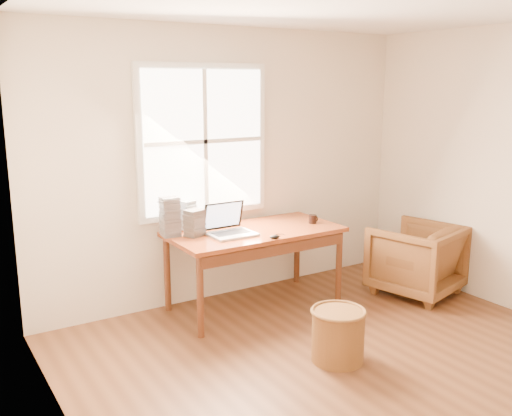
{
  "coord_description": "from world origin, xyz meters",
  "views": [
    {
      "loc": [
        -2.7,
        -2.54,
        2.08
      ],
      "look_at": [
        -0.08,
        1.65,
        0.99
      ],
      "focal_mm": 40.0,
      "sensor_mm": 36.0,
      "label": 1
    }
  ],
  "objects_px": {
    "wicker_stool": "(338,336)",
    "armchair": "(416,259)",
    "cd_stack_a": "(187,215)",
    "laptop": "(233,221)",
    "coffee_mug": "(313,219)",
    "desk": "(255,232)"
  },
  "relations": [
    {
      "from": "wicker_stool",
      "to": "laptop",
      "type": "distance_m",
      "value": 1.39
    },
    {
      "from": "wicker_stool",
      "to": "coffee_mug",
      "type": "relative_size",
      "value": 4.74
    },
    {
      "from": "laptop",
      "to": "coffee_mug",
      "type": "relative_size",
      "value": 4.58
    },
    {
      "from": "wicker_stool",
      "to": "cd_stack_a",
      "type": "distance_m",
      "value": 1.82
    },
    {
      "from": "wicker_stool",
      "to": "laptop",
      "type": "bearing_deg",
      "value": 101.51
    },
    {
      "from": "laptop",
      "to": "coffee_mug",
      "type": "height_order",
      "value": "laptop"
    },
    {
      "from": "coffee_mug",
      "to": "laptop",
      "type": "bearing_deg",
      "value": 160.46
    },
    {
      "from": "wicker_stool",
      "to": "cd_stack_a",
      "type": "relative_size",
      "value": 1.48
    },
    {
      "from": "desk",
      "to": "coffee_mug",
      "type": "height_order",
      "value": "coffee_mug"
    },
    {
      "from": "armchair",
      "to": "laptop",
      "type": "distance_m",
      "value": 1.97
    },
    {
      "from": "desk",
      "to": "coffee_mug",
      "type": "bearing_deg",
      "value": -8.28
    },
    {
      "from": "coffee_mug",
      "to": "cd_stack_a",
      "type": "relative_size",
      "value": 0.31
    },
    {
      "from": "coffee_mug",
      "to": "cd_stack_a",
      "type": "bearing_deg",
      "value": 139.28
    },
    {
      "from": "wicker_stool",
      "to": "armchair",
      "type": "bearing_deg",
      "value": 23.59
    },
    {
      "from": "desk",
      "to": "wicker_stool",
      "type": "bearing_deg",
      "value": -91.72
    },
    {
      "from": "wicker_stool",
      "to": "cd_stack_a",
      "type": "bearing_deg",
      "value": 106.39
    },
    {
      "from": "laptop",
      "to": "desk",
      "type": "bearing_deg",
      "value": 15.7
    },
    {
      "from": "laptop",
      "to": "cd_stack_a",
      "type": "bearing_deg",
      "value": 118.1
    },
    {
      "from": "armchair",
      "to": "cd_stack_a",
      "type": "xyz_separation_m",
      "value": [
        -2.06,
        0.93,
        0.53
      ]
    },
    {
      "from": "wicker_stool",
      "to": "laptop",
      "type": "xyz_separation_m",
      "value": [
        -0.24,
        1.18,
        0.69
      ]
    },
    {
      "from": "desk",
      "to": "wicker_stool",
      "type": "xyz_separation_m",
      "value": [
        -0.04,
        -1.26,
        -0.53
      ]
    },
    {
      "from": "desk",
      "to": "cd_stack_a",
      "type": "relative_size",
      "value": 5.95
    }
  ]
}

